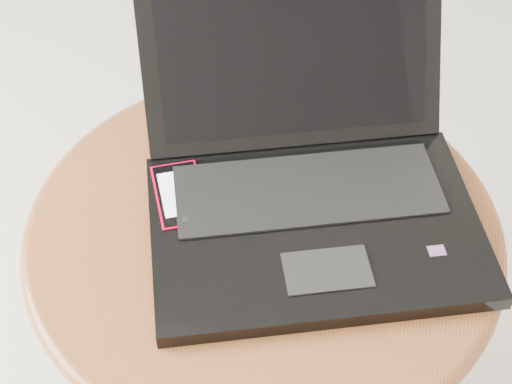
# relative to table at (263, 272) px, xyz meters

# --- Properties ---
(table) EXTENTS (0.58, 0.58, 0.46)m
(table) POSITION_rel_table_xyz_m (0.00, 0.00, 0.00)
(table) COLOR #542E0F
(table) RESTS_ON ground
(laptop) EXTENTS (0.49, 0.49, 0.23)m
(laptop) POSITION_rel_table_xyz_m (0.04, 0.05, 0.14)
(laptop) COLOR black
(laptop) RESTS_ON table
(phone_black) EXTENTS (0.11, 0.12, 0.01)m
(phone_black) POSITION_rel_table_xyz_m (-0.08, 0.04, 0.10)
(phone_black) COLOR black
(phone_black) RESTS_ON table
(phone_pink) EXTENTS (0.10, 0.12, 0.01)m
(phone_pink) POSITION_rel_table_xyz_m (-0.11, 0.00, 0.11)
(phone_pink) COLOR red
(phone_pink) RESTS_ON phone_black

